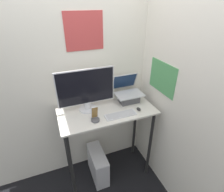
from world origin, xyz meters
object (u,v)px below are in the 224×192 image
(monitor, at_px, (86,91))
(keyboard, at_px, (121,115))
(laptop, at_px, (128,95))
(computer_tower, at_px, (98,165))
(mouse, at_px, (139,109))
(cell_phone, at_px, (95,117))

(monitor, xyz_separation_m, keyboard, (0.31, -0.25, -0.23))
(laptop, distance_m, keyboard, 0.34)
(computer_tower, bearing_deg, laptop, 13.15)
(mouse, bearing_deg, computer_tower, 165.01)
(laptop, bearing_deg, keyboard, -129.74)
(keyboard, bearing_deg, cell_phone, 178.09)
(keyboard, bearing_deg, laptop, 50.26)
(monitor, bearing_deg, laptop, 0.90)
(keyboard, distance_m, mouse, 0.23)
(cell_phone, height_order, computer_tower, cell_phone)
(monitor, relative_size, mouse, 9.66)
(laptop, xyz_separation_m, monitor, (-0.52, -0.01, 0.15))
(monitor, distance_m, cell_phone, 0.31)
(laptop, relative_size, cell_phone, 1.93)
(mouse, xyz_separation_m, cell_phone, (-0.52, -0.01, 0.03))
(keyboard, distance_m, cell_phone, 0.29)
(cell_phone, bearing_deg, laptop, 26.18)
(laptop, bearing_deg, mouse, -84.89)
(mouse, bearing_deg, monitor, 156.93)
(mouse, bearing_deg, laptop, 95.11)
(monitor, height_order, computer_tower, monitor)
(laptop, distance_m, monitor, 0.54)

